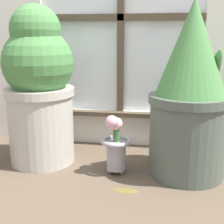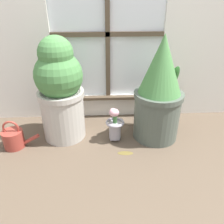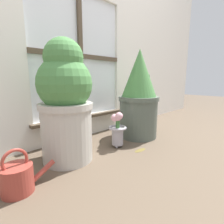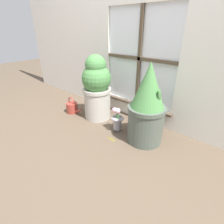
# 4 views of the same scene
# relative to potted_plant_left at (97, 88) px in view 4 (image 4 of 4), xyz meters

# --- Properties ---
(ground_plane) EXTENTS (10.00, 10.00, 0.00)m
(ground_plane) POSITION_rel_potted_plant_left_xyz_m (0.35, -0.27, -0.38)
(ground_plane) COLOR brown
(potted_plant_left) EXTENTS (0.33, 0.33, 0.76)m
(potted_plant_left) POSITION_rel_potted_plant_left_xyz_m (0.00, 0.00, 0.00)
(potted_plant_left) COLOR #B7B2A8
(potted_plant_left) RESTS_ON ground_plane
(potted_plant_right) EXTENTS (0.35, 0.35, 0.77)m
(potted_plant_right) POSITION_rel_potted_plant_left_xyz_m (0.70, -0.04, -0.02)
(potted_plant_right) COLOR #4C564C
(potted_plant_right) RESTS_ON ground_plane
(flower_vase) EXTENTS (0.14, 0.14, 0.28)m
(flower_vase) POSITION_rel_potted_plant_left_xyz_m (0.38, -0.08, -0.24)
(flower_vase) COLOR #99939E
(flower_vase) RESTS_ON ground_plane
(watering_can) EXTENTS (0.26, 0.14, 0.21)m
(watering_can) POSITION_rel_potted_plant_left_xyz_m (-0.34, -0.13, -0.31)
(watering_can) COLOR #99382D
(watering_can) RESTS_ON ground_plane
(fallen_leaf) EXTENTS (0.11, 0.05, 0.01)m
(fallen_leaf) POSITION_rel_potted_plant_left_xyz_m (0.45, -0.25, -0.38)
(fallen_leaf) COLOR brown
(fallen_leaf) RESTS_ON ground_plane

